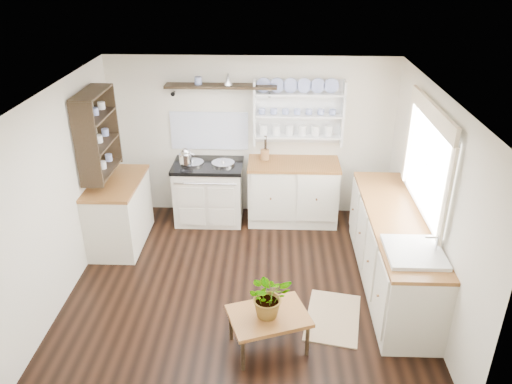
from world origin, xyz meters
TOP-DOWN VIEW (x-y plane):
  - floor at (0.00, 0.00)m, footprint 4.00×3.80m
  - wall_back at (0.00, 1.90)m, footprint 4.00×0.02m
  - wall_right at (2.00, 0.00)m, footprint 0.02×3.80m
  - wall_left at (-2.00, 0.00)m, footprint 0.02×3.80m
  - ceiling at (0.00, 0.00)m, footprint 4.00×3.80m
  - window at (1.95, 0.15)m, footprint 0.08×1.55m
  - aga_cooker at (-0.60, 1.57)m, footprint 0.98×0.68m
  - back_cabinets at (0.60, 1.60)m, footprint 1.27×0.63m
  - right_cabinets at (1.70, 0.10)m, footprint 0.62×2.43m
  - belfast_sink at (1.70, -0.65)m, footprint 0.55×0.60m
  - left_cabinets at (-1.70, 0.90)m, footprint 0.62×1.13m
  - plate_rack at (0.65, 1.86)m, footprint 1.20×0.22m
  - high_shelf at (-0.40, 1.78)m, footprint 1.50×0.29m
  - left_shelving at (-1.84, 0.90)m, footprint 0.28×0.80m
  - kettle at (-0.88, 1.45)m, footprint 0.18×0.18m
  - utensil_crock at (0.19, 1.68)m, footprint 0.12×0.12m
  - center_table at (0.29, -1.01)m, footprint 0.88×0.75m
  - potted_plant at (0.29, -1.01)m, footprint 0.50×0.47m
  - floor_rug at (0.98, -0.56)m, footprint 0.70×0.94m

SIDE VIEW (x-z plane):
  - floor at x=0.00m, z-range -0.01..0.01m
  - floor_rug at x=0.98m, z-range 0.00..0.02m
  - center_table at x=0.29m, z-range 0.16..0.56m
  - aga_cooker at x=-0.60m, z-range -0.01..0.90m
  - right_cabinets at x=1.70m, z-range 0.01..0.91m
  - left_cabinets at x=-1.70m, z-range 0.01..0.91m
  - back_cabinets at x=0.60m, z-range 0.01..0.91m
  - potted_plant at x=0.29m, z-range 0.40..0.86m
  - belfast_sink at x=1.70m, z-range 0.58..1.03m
  - utensil_crock at x=0.19m, z-range 0.91..1.05m
  - kettle at x=-0.88m, z-range 0.93..1.15m
  - wall_back at x=0.00m, z-range 0.00..2.30m
  - wall_right at x=2.00m, z-range 0.00..2.30m
  - wall_left at x=-2.00m, z-range 0.00..2.30m
  - left_shelving at x=-1.84m, z-range 1.02..2.08m
  - plate_rack at x=0.65m, z-range 1.11..2.01m
  - window at x=1.95m, z-range 0.95..2.17m
  - high_shelf at x=-0.40m, z-range 1.83..1.99m
  - ceiling at x=0.00m, z-range 2.29..2.30m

